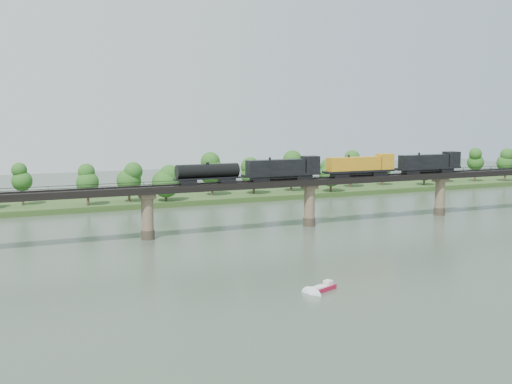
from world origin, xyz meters
name	(u,v)px	position (x,y,z in m)	size (l,w,h in m)	color
ground	(383,249)	(0.00, 0.00, 0.00)	(400.00, 400.00, 0.00)	#344234
far_bank	(225,196)	(0.00, 85.00, 0.80)	(300.00, 24.00, 1.60)	#2A461C
bridge	(309,204)	(0.00, 30.00, 5.46)	(236.00, 30.00, 11.50)	#473A2D
bridge_superstructure	(310,177)	(0.00, 30.00, 11.79)	(220.00, 4.90, 0.75)	black
far_treeline	(205,173)	(-8.21, 80.52, 8.83)	(289.06, 17.54, 13.60)	#382619
freight_train	(335,167)	(7.05, 30.00, 14.11)	(79.34, 3.09, 5.46)	black
motorboat	(323,287)	(-26.17, -20.92, 0.46)	(5.11, 3.46, 1.35)	#A21232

